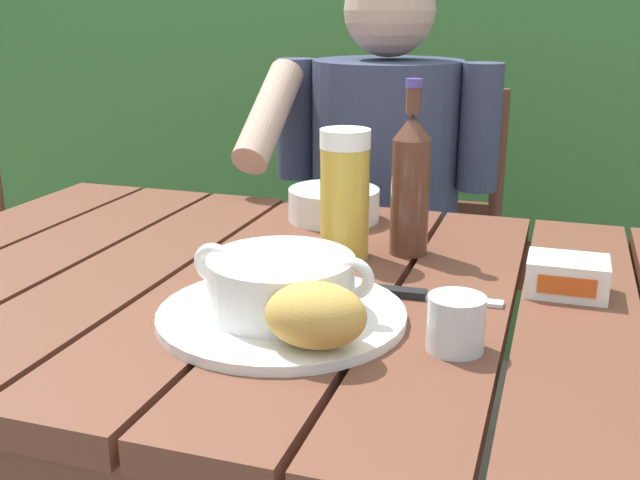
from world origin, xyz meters
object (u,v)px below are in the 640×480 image
serving_plate (282,315)px  table_knife (424,296)px  water_glass_small (456,323)px  chair_near_diner (397,276)px  soup_bowl (281,283)px  beer_bottle (411,182)px  butter_tub (567,276)px  bread_roll (316,315)px  person_eating (379,200)px  diner_bowl (334,204)px  beer_glass (345,194)px

serving_plate → table_knife: 0.19m
water_glass_small → chair_near_diner: bearing=105.4°
soup_bowl → table_knife: bearing=38.6°
serving_plate → beer_bottle: size_ratio=1.14×
serving_plate → butter_tub: bearing=31.2°
serving_plate → bread_roll: bread_roll is taller
water_glass_small → table_knife: bearing=113.3°
chair_near_diner → bread_roll: 1.12m
butter_tub → bread_roll: bearing=-132.4°
person_eating → soup_bowl: size_ratio=5.50×
person_eating → bread_roll: (0.14, -0.86, 0.10)m
serving_plate → table_knife: serving_plate is taller
water_glass_small → butter_tub: 0.24m
serving_plate → bread_roll: 0.11m
person_eating → butter_tub: person_eating is taller
soup_bowl → water_glass_small: size_ratio=3.55×
bread_roll → diner_bowl: bearing=105.0°
person_eating → water_glass_small: person_eating is taller
water_glass_small → table_knife: water_glass_small is taller
person_eating → beer_glass: person_eating is taller
serving_plate → table_knife: size_ratio=1.82×
butter_tub → diner_bowl: diner_bowl is taller
serving_plate → soup_bowl: soup_bowl is taller
bread_roll → serving_plate: bearing=130.6°
water_glass_small → butter_tub: size_ratio=0.62×
chair_near_diner → water_glass_small: chair_near_diner is taller
soup_bowl → beer_bottle: size_ratio=0.87×
bread_roll → beer_glass: beer_glass is taller
water_glass_small → bread_roll: bearing=-155.7°
beer_bottle → soup_bowl: bearing=-107.2°
bread_roll → soup_bowl: bearing=130.6°
bread_roll → butter_tub: bread_roll is taller
table_knife → diner_bowl: diner_bowl is taller
bread_roll → beer_bottle: (0.02, 0.37, 0.06)m
person_eating → serving_plate: size_ratio=4.16×
beer_glass → beer_bottle: bearing=26.7°
person_eating → water_glass_small: (0.28, -0.80, 0.08)m
beer_bottle → beer_glass: bearing=-153.3°
serving_plate → beer_glass: (0.00, 0.25, 0.09)m
serving_plate → bread_roll: size_ratio=2.59×
person_eating → diner_bowl: (0.00, -0.35, 0.08)m
chair_near_diner → beer_glass: bearing=-84.3°
serving_plate → beer_bottle: 0.32m
bread_roll → beer_glass: 0.34m
chair_near_diner → water_glass_small: (0.27, -0.99, 0.32)m
water_glass_small → beer_bottle: bearing=110.3°
chair_near_diner → serving_plate: (0.07, -0.98, 0.30)m
soup_bowl → table_knife: 0.19m
bread_roll → beer_bottle: beer_bottle is taller
serving_plate → beer_glass: size_ratio=1.56×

